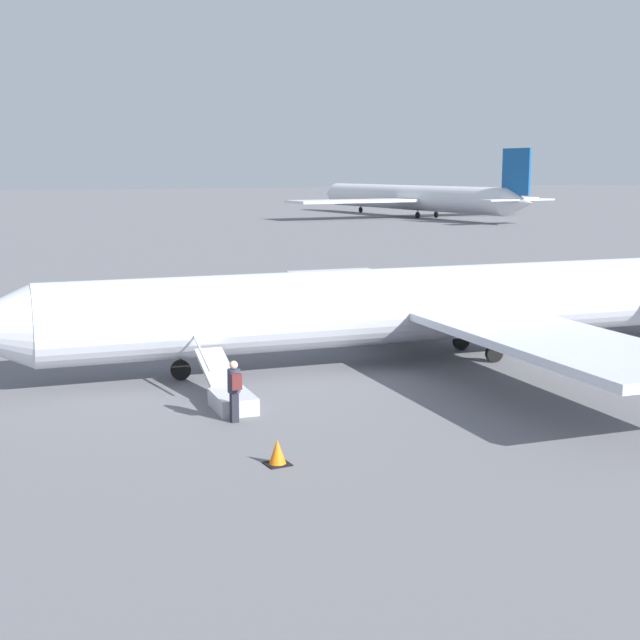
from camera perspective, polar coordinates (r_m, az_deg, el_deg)
The scene contains 6 objects.
ground_plane at distance 32.98m, azimuth 6.00°, elevation -2.61°, with size 600.00×600.00×0.00m, color slate.
airplane_main at distance 33.05m, azimuth 7.63°, elevation 1.13°, with size 33.19×25.42×7.13m.
airplane_far_left at distance 134.91m, azimuth 6.02°, elevation 7.80°, with size 41.35×53.65×9.66m.
boarding_stairs at distance 26.60m, azimuth -5.83°, elevation -4.74°, with size 1.51×4.11×1.75m.
passenger at distance 24.82m, azimuth -5.51°, elevation -4.29°, with size 0.37×0.56×1.74m.
traffic_cone_near_stairs at distance 21.44m, azimuth -2.74°, elevation -8.49°, with size 0.56×0.56×0.62m.
Camera 1 is at (17.96, 26.78, 6.93)m, focal length 50.00 mm.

